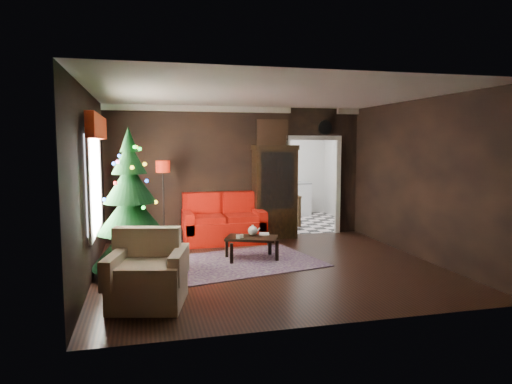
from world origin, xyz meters
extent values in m
plane|color=black|center=(0.00, 0.00, 0.00)|extent=(5.50, 5.50, 0.00)
plane|color=white|center=(0.00, 0.00, 2.80)|extent=(5.50, 5.50, 0.00)
plane|color=black|center=(0.00, 2.50, 1.40)|extent=(5.50, 0.00, 5.50)
plane|color=black|center=(0.00, -2.50, 1.40)|extent=(5.50, 0.00, 5.50)
plane|color=black|center=(-2.75, 0.00, 1.40)|extent=(0.00, 5.50, 5.50)
plane|color=black|center=(2.75, 0.00, 1.40)|extent=(0.00, 5.50, 5.50)
cube|color=white|center=(-2.71, 0.20, 1.45)|extent=(0.05, 1.60, 1.40)
cube|color=#A72910|center=(-2.63, 0.20, 2.27)|extent=(0.12, 2.10, 0.35)
plane|color=white|center=(1.70, 4.00, 0.00)|extent=(3.00, 3.00, 0.00)
cube|color=white|center=(1.70, 5.45, 1.70)|extent=(0.70, 0.06, 0.70)
cube|color=#321E29|center=(-0.36, 0.40, 0.01)|extent=(2.84, 2.33, 0.01)
cylinder|color=white|center=(-0.42, 0.47, 0.43)|extent=(0.09, 0.09, 0.06)
cylinder|color=white|center=(-0.35, 0.52, 0.43)|extent=(0.08, 0.08, 0.06)
imported|color=#7C684A|center=(0.02, 0.73, 0.52)|extent=(0.17, 0.06, 0.24)
cylinder|color=silver|center=(1.95, 2.45, 2.38)|extent=(0.32, 0.32, 0.06)
cube|color=#C68045|center=(0.75, 2.46, 2.25)|extent=(0.62, 0.05, 0.52)
cube|color=white|center=(1.70, 5.20, 0.45)|extent=(1.80, 0.60, 0.90)
camera|label=1|loc=(-1.98, -7.09, 2.02)|focal=32.12mm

